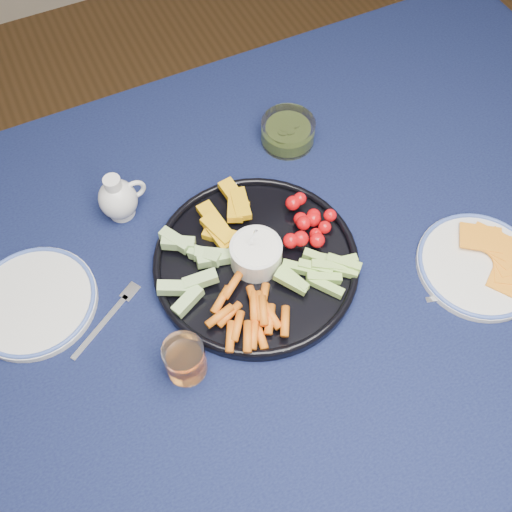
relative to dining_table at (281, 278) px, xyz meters
name	(u,v)px	position (x,y,z in m)	size (l,w,h in m)	color
dining_table	(281,278)	(0.00, 0.00, 0.00)	(1.67, 1.07, 0.75)	#4D3219
crudite_platter	(255,260)	(-0.06, 0.00, 0.11)	(0.37, 0.37, 0.12)	black
creamer_pitcher	(118,199)	(-0.23, 0.22, 0.13)	(0.09, 0.07, 0.10)	white
pickle_bowl	(288,133)	(0.14, 0.25, 0.11)	(0.11, 0.11, 0.05)	silver
cheese_plate	(479,264)	(0.31, -0.18, 0.10)	(0.22, 0.22, 0.03)	white
juice_tumbler	(185,360)	(-0.24, -0.12, 0.12)	(0.07, 0.07, 0.08)	silver
fork_left	(111,314)	(-0.32, 0.02, 0.09)	(0.15, 0.10, 0.00)	white
fork_right	(480,293)	(0.28, -0.22, 0.09)	(0.17, 0.06, 0.00)	white
side_plate_extra	(34,301)	(-0.43, 0.10, 0.10)	(0.22, 0.22, 0.02)	white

